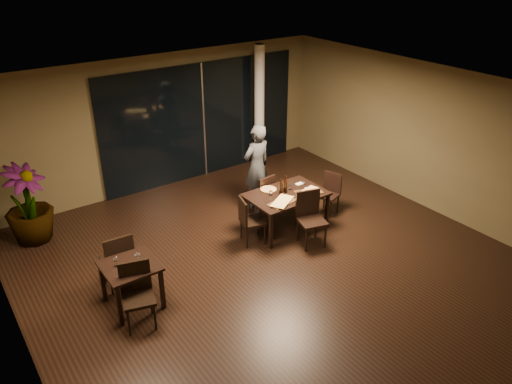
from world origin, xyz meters
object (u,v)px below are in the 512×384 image
(potted_plant, at_px, (28,204))
(bottle_a, at_px, (281,186))
(chair_main_left, at_px, (249,218))
(chair_main_far, at_px, (264,193))
(chair_side_near, at_px, (137,291))
(chair_main_near, at_px, (310,215))
(chair_main_right, at_px, (330,191))
(bottle_c, at_px, (285,184))
(bottle_b, at_px, (285,186))
(diner, at_px, (257,167))
(main_table, at_px, (286,197))
(side_table, at_px, (130,272))
(chair_side_far, at_px, (119,258))

(potted_plant, bearing_deg, bottle_a, -29.62)
(chair_main_left, bearing_deg, chair_main_far, -35.44)
(chair_side_near, bearing_deg, bottle_a, 31.56)
(chair_main_near, distance_m, chair_main_right, 1.31)
(chair_main_left, bearing_deg, bottle_c, -68.07)
(potted_plant, xyz_separation_m, bottle_b, (4.20, -2.34, 0.12))
(chair_main_left, height_order, chair_side_near, chair_side_near)
(chair_main_right, height_order, diner, diner)
(chair_main_right, xyz_separation_m, bottle_a, (-1.24, 0.07, 0.43))
(chair_main_far, relative_size, bottle_c, 2.67)
(bottle_a, bearing_deg, chair_main_far, 87.75)
(main_table, distance_m, potted_plant, 4.82)
(chair_side_near, xyz_separation_m, bottle_c, (3.50, 0.97, 0.37))
(chair_main_left, bearing_deg, bottle_a, -68.21)
(side_table, distance_m, chair_side_far, 0.53)
(potted_plant, bearing_deg, chair_side_far, -71.33)
(chair_main_right, bearing_deg, bottle_a, -112.35)
(chair_main_left, bearing_deg, chair_side_near, 123.82)
(bottle_b, bearing_deg, chair_side_near, -164.85)
(chair_main_near, distance_m, chair_side_near, 3.51)
(diner, bearing_deg, chair_side_far, 11.01)
(chair_main_far, height_order, potted_plant, potted_plant)
(chair_main_right, bearing_deg, bottle_b, -112.00)
(bottle_a, relative_size, bottle_c, 0.90)
(bottle_c, bearing_deg, chair_main_right, -4.19)
(bottle_a, bearing_deg, side_table, -170.49)
(chair_main_far, distance_m, diner, 0.61)
(chair_main_right, bearing_deg, chair_side_near, -98.41)
(side_table, xyz_separation_m, chair_main_far, (3.34, 1.15, -0.12))
(chair_main_far, distance_m, chair_side_near, 3.74)
(chair_main_far, relative_size, potted_plant, 0.59)
(chair_main_far, bearing_deg, diner, -113.72)
(chair_main_far, height_order, bottle_a, bottle_a)
(chair_main_right, height_order, potted_plant, potted_plant)
(chair_main_near, relative_size, potted_plant, 0.67)
(chair_main_far, distance_m, potted_plant, 4.48)
(bottle_b, bearing_deg, chair_main_near, -88.55)
(main_table, distance_m, chair_main_far, 0.68)
(side_table, bearing_deg, chair_side_far, 88.45)
(bottle_a, bearing_deg, main_table, -33.06)
(chair_main_right, relative_size, bottle_b, 3.26)
(chair_main_far, relative_size, chair_main_near, 0.88)
(chair_main_far, bearing_deg, main_table, 88.79)
(chair_main_near, relative_size, chair_side_near, 1.04)
(side_table, relative_size, bottle_c, 2.37)
(chair_main_near, relative_size, chair_main_left, 1.12)
(side_table, relative_size, chair_main_right, 0.94)
(chair_main_far, xyz_separation_m, chair_main_right, (1.22, -0.66, -0.03))
(main_table, xyz_separation_m, chair_main_far, (-0.06, 0.65, -0.17))
(chair_main_left, height_order, bottle_c, bottle_c)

